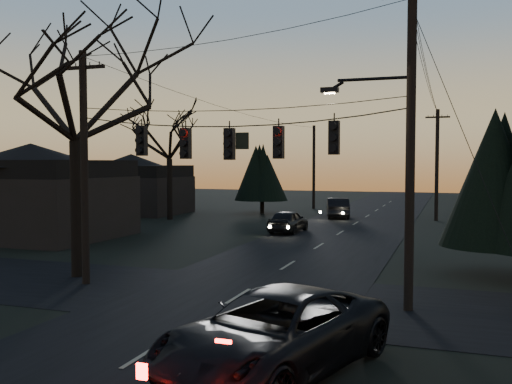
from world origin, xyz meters
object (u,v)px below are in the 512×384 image
(utility_pole_far_r, at_px, (436,221))
(utility_pole_far_l, at_px, (314,209))
(sedan_oncoming_a, at_px, (288,221))
(sedan_oncoming_b, at_px, (338,208))
(bare_tree_left, at_px, (74,86))
(utility_pole_right, at_px, (408,311))
(suv_near, at_px, (275,333))
(utility_pole_left, at_px, (86,284))

(utility_pole_far_r, xyz_separation_m, utility_pole_far_l, (-11.50, 8.00, 0.00))
(utility_pole_far_l, xyz_separation_m, sedan_oncoming_a, (2.80, -18.73, 0.72))
(utility_pole_far_r, height_order, sedan_oncoming_b, utility_pole_far_r)
(utility_pole_far_l, bearing_deg, bare_tree_left, -91.87)
(bare_tree_left, height_order, sedan_oncoming_b, bare_tree_left)
(utility_pole_right, height_order, utility_pole_far_l, utility_pole_right)
(suv_near, relative_size, sedan_oncoming_a, 1.45)
(utility_pole_far_l, xyz_separation_m, sedan_oncoming_b, (3.92, -8.11, 0.79))
(utility_pole_left, height_order, sedan_oncoming_b, utility_pole_left)
(utility_pole_right, relative_size, utility_pole_far_l, 1.25)
(utility_pole_left, bearing_deg, utility_pole_far_r, 67.67)
(utility_pole_right, relative_size, utility_pole_left, 1.18)
(utility_pole_right, xyz_separation_m, utility_pole_far_r, (0.00, 28.00, 0.00))
(utility_pole_far_l, xyz_separation_m, bare_tree_left, (-1.14, -34.99, 7.43))
(sedan_oncoming_b, bearing_deg, bare_tree_left, 65.53)
(sedan_oncoming_a, bearing_deg, utility_pole_left, 83.57)
(utility_pole_far_l, relative_size, suv_near, 1.30)
(bare_tree_left, distance_m, sedan_oncoming_b, 28.15)
(utility_pole_right, height_order, utility_pole_far_r, utility_pole_right)
(utility_pole_left, bearing_deg, utility_pole_far_l, 90.00)
(utility_pole_left, height_order, utility_pole_far_r, same)
(suv_near, distance_m, sedan_oncoming_b, 34.48)
(utility_pole_far_r, xyz_separation_m, bare_tree_left, (-12.64, -26.99, 7.43))
(sedan_oncoming_a, bearing_deg, utility_pole_right, 119.52)
(bare_tree_left, xyz_separation_m, suv_near, (10.34, -7.19, -6.58))
(bare_tree_left, bearing_deg, sedan_oncoming_b, 79.34)
(utility_pole_left, relative_size, suv_near, 1.39)
(utility_pole_left, relative_size, sedan_oncoming_b, 1.78)
(suv_near, bearing_deg, sedan_oncoming_a, 123.27)
(utility_pole_far_l, relative_size, bare_tree_left, 0.75)
(utility_pole_left, distance_m, sedan_oncoming_b, 28.18)
(utility_pole_far_r, bearing_deg, sedan_oncoming_b, -179.19)
(bare_tree_left, bearing_deg, utility_pole_left, -41.51)
(utility_pole_far_r, distance_m, sedan_oncoming_b, 7.63)
(suv_near, bearing_deg, utility_pole_far_l, 120.31)
(sedan_oncoming_a, distance_m, sedan_oncoming_b, 10.68)
(suv_near, xyz_separation_m, sedan_oncoming_a, (-6.40, 23.45, -0.13))
(utility_pole_far_l, distance_m, suv_near, 43.18)
(utility_pole_left, distance_m, utility_pole_far_r, 30.27)
(utility_pole_far_l, bearing_deg, utility_pole_right, -72.28)
(utility_pole_left, height_order, suv_near, utility_pole_left)
(utility_pole_far_r, xyz_separation_m, sedan_oncoming_b, (-7.58, -0.11, 0.79))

